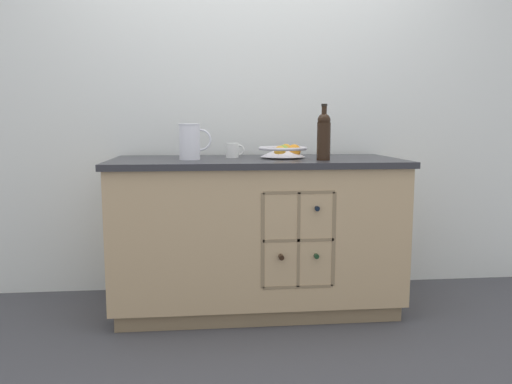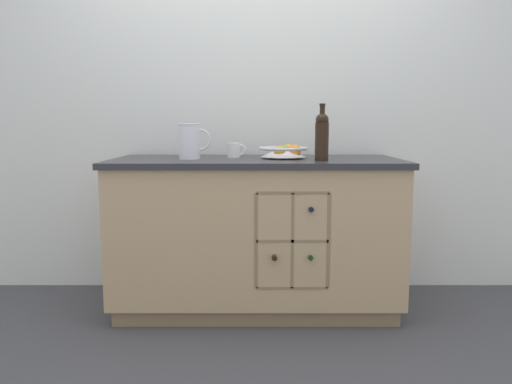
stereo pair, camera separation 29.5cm
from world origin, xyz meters
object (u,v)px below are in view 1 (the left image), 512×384
object	(u,v)px
white_pitcher	(190,141)
standing_wine_bottle	(324,135)
ceramic_mug	(233,150)
fruit_bowl	(284,151)

from	to	relation	value
white_pitcher	standing_wine_bottle	bearing A→B (deg)	-9.58
ceramic_mug	standing_wine_bottle	size ratio (longest dim) A/B	0.37
white_pitcher	standing_wine_bottle	distance (m)	0.75
ceramic_mug	white_pitcher	bearing A→B (deg)	-150.19
fruit_bowl	ceramic_mug	xyz separation A→B (m)	(-0.30, 0.08, 0.00)
white_pitcher	ceramic_mug	xyz separation A→B (m)	(0.25, 0.14, -0.06)
ceramic_mug	standing_wine_bottle	world-z (taller)	standing_wine_bottle
fruit_bowl	ceramic_mug	size ratio (longest dim) A/B	2.52
fruit_bowl	standing_wine_bottle	distance (m)	0.29
fruit_bowl	white_pitcher	bearing A→B (deg)	-173.86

